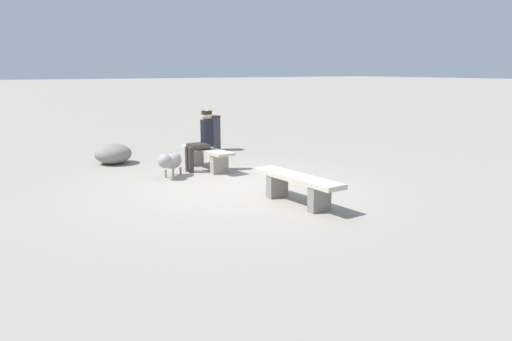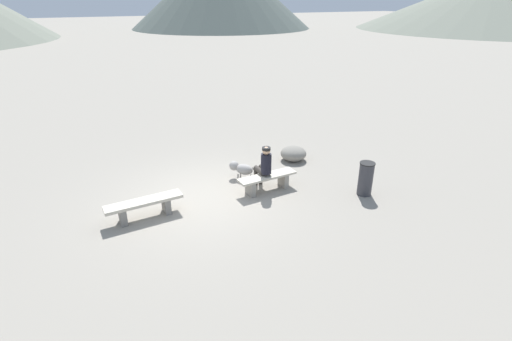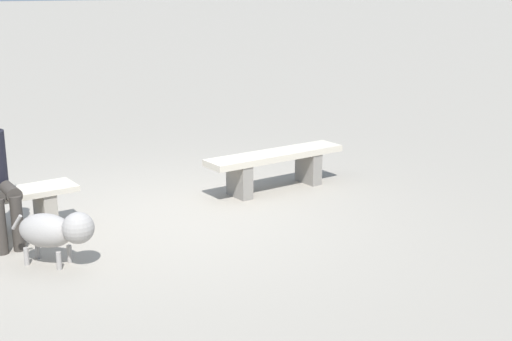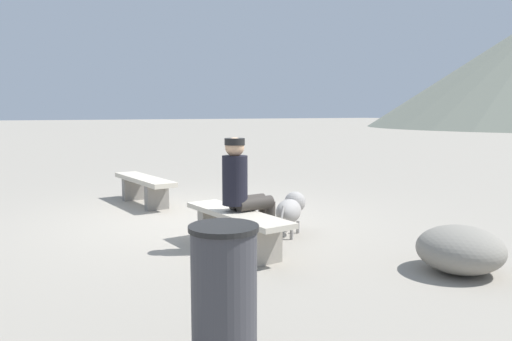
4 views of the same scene
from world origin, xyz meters
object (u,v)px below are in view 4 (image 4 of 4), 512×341
(seated_person, at_px, (243,186))
(boulder, at_px, (460,249))
(bench_left, at_px, (144,185))
(dog, at_px, (291,209))
(trash_bin, at_px, (224,303))
(bench_right, at_px, (237,225))

(seated_person, height_order, boulder, seated_person)
(bench_left, bearing_deg, dog, 14.55)
(bench_left, distance_m, trash_bin, 5.68)
(bench_right, distance_m, boulder, 2.31)
(trash_bin, relative_size, boulder, 1.10)
(bench_left, bearing_deg, bench_right, -3.83)
(dog, height_order, trash_bin, trash_bin)
(bench_right, relative_size, trash_bin, 1.82)
(bench_left, xyz_separation_m, trash_bin, (5.51, -1.37, 0.13))
(bench_left, height_order, boulder, bench_left)
(bench_right, height_order, trash_bin, trash_bin)
(seated_person, relative_size, dog, 1.86)
(bench_left, height_order, seated_person, seated_person)
(bench_left, relative_size, boulder, 2.21)
(trash_bin, bearing_deg, bench_left, 166.02)
(bench_left, relative_size, trash_bin, 2.01)
(dog, distance_m, trash_bin, 3.46)
(bench_left, height_order, bench_right, bench_left)
(seated_person, relative_size, boulder, 1.54)
(boulder, bearing_deg, trash_bin, -80.19)
(seated_person, bearing_deg, trash_bin, -34.82)
(seated_person, xyz_separation_m, dog, (-0.30, 0.87, -0.40))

